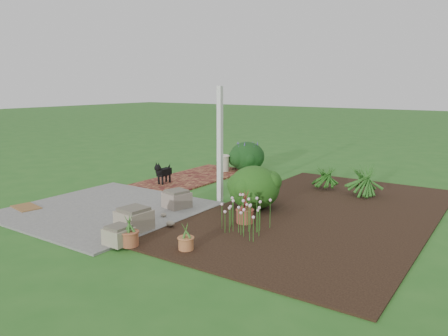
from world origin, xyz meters
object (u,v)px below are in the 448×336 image
Objects in this scene: cream_ceramic_urn at (223,163)px; evergreen_shrub at (254,186)px; stone_trough_near at (119,236)px; black_dog at (163,172)px.

cream_ceramic_urn is 0.43× the size of evergreen_shrub.
stone_trough_near is at bearing -71.26° from cream_ceramic_urn.
cream_ceramic_urn is at bearing 133.68° from evergreen_shrub.
cream_ceramic_urn reaches higher than stone_trough_near.
evergreen_shrub is at bearing -12.78° from black_dog.
evergreen_shrub is (0.70, 3.03, 0.31)m from stone_trough_near.
evergreen_shrub reaches higher than cream_ceramic_urn.
evergreen_shrub is (3.02, -0.58, 0.13)m from black_dog.
cream_ceramic_urn is at bearing 108.74° from stone_trough_near.
black_dog reaches higher than cream_ceramic_urn.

